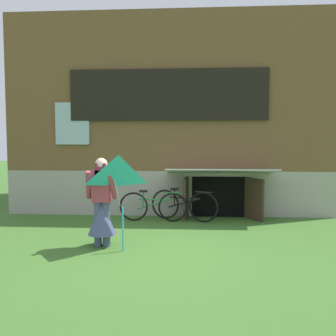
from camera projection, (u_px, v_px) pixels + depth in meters
name	position (u px, v px, depth m)	size (l,w,h in m)	color
ground_plane	(158.00, 249.00, 6.60)	(60.00, 60.00, 0.00)	#3D6B28
log_house	(173.00, 120.00, 11.72)	(8.69, 5.80, 5.34)	#9E998E
person	(102.00, 209.00, 6.75)	(0.61, 0.53, 1.66)	#474C75
kite	(119.00, 177.00, 6.21)	(0.95, 0.85, 1.67)	#2DB2CC
bicycle_black	(184.00, 205.00, 9.01)	(1.68, 0.63, 0.80)	black
bicycle_green	(153.00, 206.00, 8.93)	(1.68, 0.10, 0.77)	black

